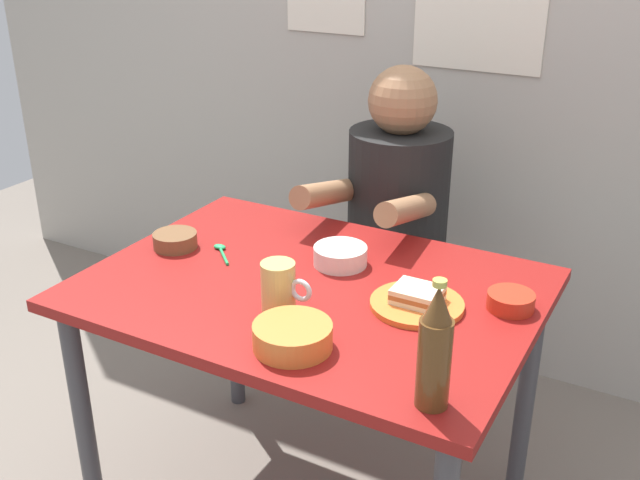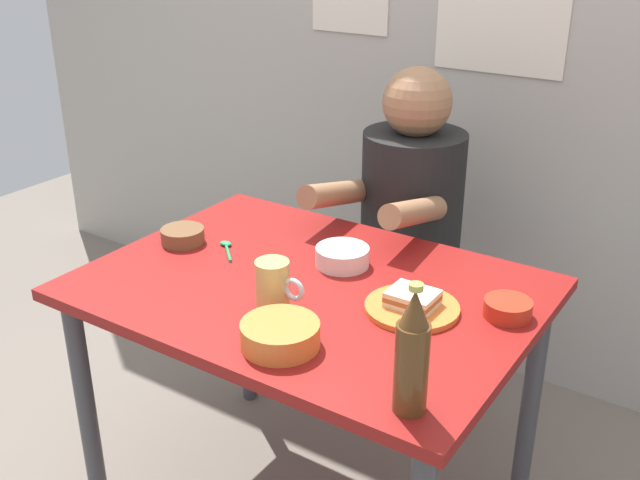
% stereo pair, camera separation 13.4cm
% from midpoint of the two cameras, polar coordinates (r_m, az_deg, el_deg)
% --- Properties ---
extents(wall_back, '(4.40, 0.09, 2.60)m').
position_cam_midpoint_polar(wall_back, '(2.61, 14.36, 16.94)').
color(wall_back, '#ADA89E').
rests_on(wall_back, ground).
extents(dining_table, '(1.10, 0.80, 0.74)m').
position_cam_midpoint_polar(dining_table, '(1.89, 1.21, -5.91)').
color(dining_table, maroon).
rests_on(dining_table, ground).
extents(stool, '(0.34, 0.34, 0.45)m').
position_cam_midpoint_polar(stool, '(2.54, 8.12, -5.52)').
color(stool, '#4C4C51').
rests_on(stool, ground).
extents(person_seated, '(0.33, 0.56, 0.72)m').
position_cam_midpoint_polar(person_seated, '(2.35, 8.58, 3.23)').
color(person_seated, black).
rests_on(person_seated, stool).
extents(plate_orange, '(0.22, 0.22, 0.01)m').
position_cam_midpoint_polar(plate_orange, '(1.75, 9.26, -5.19)').
color(plate_orange, orange).
rests_on(plate_orange, dining_table).
extents(sandwich, '(0.11, 0.09, 0.04)m').
position_cam_midpoint_polar(sandwich, '(1.73, 9.32, -4.47)').
color(sandwich, beige).
rests_on(sandwich, plate_orange).
extents(beer_mug, '(0.13, 0.08, 0.12)m').
position_cam_midpoint_polar(beer_mug, '(1.71, -1.28, -3.55)').
color(beer_mug, '#D1BC66').
rests_on(beer_mug, dining_table).
extents(beer_bottle, '(0.06, 0.06, 0.26)m').
position_cam_midpoint_polar(beer_bottle, '(1.37, 9.90, -8.71)').
color(beer_bottle, '#593819').
rests_on(beer_bottle, dining_table).
extents(soup_bowl_orange, '(0.17, 0.17, 0.05)m').
position_cam_midpoint_polar(soup_bowl_orange, '(1.58, -0.63, -7.23)').
color(soup_bowl_orange, orange).
rests_on(soup_bowl_orange, dining_table).
extents(rice_bowl_white, '(0.14, 0.14, 0.05)m').
position_cam_midpoint_polar(rice_bowl_white, '(1.93, 3.72, -1.23)').
color(rice_bowl_white, silver).
rests_on(rice_bowl_white, dining_table).
extents(sauce_bowl_chili, '(0.11, 0.11, 0.04)m').
position_cam_midpoint_polar(sauce_bowl_chili, '(1.77, 16.33, -5.03)').
color(sauce_bowl_chili, red).
rests_on(sauce_bowl_chili, dining_table).
extents(condiment_bowl_brown, '(0.12, 0.12, 0.04)m').
position_cam_midpoint_polar(condiment_bowl_brown, '(2.08, -8.67, 0.36)').
color(condiment_bowl_brown, brown).
rests_on(condiment_bowl_brown, dining_table).
extents(spoon, '(0.10, 0.09, 0.01)m').
position_cam_midpoint_polar(spoon, '(2.04, -5.29, -0.57)').
color(spoon, '#26A559').
rests_on(spoon, dining_table).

